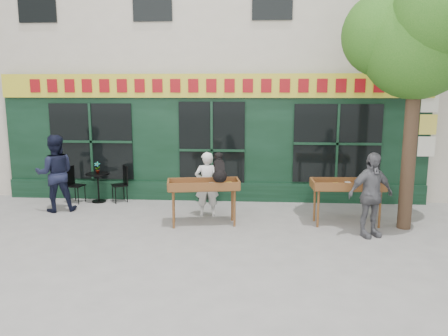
{
  "coord_description": "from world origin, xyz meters",
  "views": [
    {
      "loc": [
        1.12,
        -8.87,
        2.9
      ],
      "look_at": [
        0.45,
        0.5,
        1.21
      ],
      "focal_mm": 35.0,
      "sensor_mm": 36.0,
      "label": 1
    }
  ],
  "objects_px": {
    "dog": "(219,167)",
    "man_right": "(371,195)",
    "woman": "(207,184)",
    "bistro_table": "(98,182)",
    "book_cart_right": "(347,188)",
    "book_cart_center": "(203,188)",
    "man_left": "(55,173)"
  },
  "relations": [
    {
      "from": "dog",
      "to": "man_right",
      "type": "xyz_separation_m",
      "value": [
        3.05,
        -0.48,
        -0.44
      ]
    },
    {
      "from": "man_right",
      "to": "bistro_table",
      "type": "bearing_deg",
      "value": 138.18
    },
    {
      "from": "woman",
      "to": "book_cart_right",
      "type": "relative_size",
      "value": 0.99
    },
    {
      "from": "woman",
      "to": "man_left",
      "type": "distance_m",
      "value": 3.68
    },
    {
      "from": "woman",
      "to": "bistro_table",
      "type": "distance_m",
      "value": 3.16
    },
    {
      "from": "woman",
      "to": "man_right",
      "type": "xyz_separation_m",
      "value": [
        3.4,
        -1.18,
        0.1
      ]
    },
    {
      "from": "man_left",
      "to": "woman",
      "type": "bearing_deg",
      "value": 154.72
    },
    {
      "from": "woman",
      "to": "man_left",
      "type": "xyz_separation_m",
      "value": [
        -3.67,
        0.17,
        0.17
      ]
    },
    {
      "from": "dog",
      "to": "woman",
      "type": "relative_size",
      "value": 0.4
    },
    {
      "from": "dog",
      "to": "book_cart_right",
      "type": "xyz_separation_m",
      "value": [
        2.75,
        0.27,
        -0.47
      ]
    },
    {
      "from": "dog",
      "to": "bistro_table",
      "type": "distance_m",
      "value": 3.84
    },
    {
      "from": "man_left",
      "to": "man_right",
      "type": "bearing_deg",
      "value": 146.54
    },
    {
      "from": "dog",
      "to": "book_cart_center",
      "type": "bearing_deg",
      "value": 162.19
    },
    {
      "from": "bistro_table",
      "to": "woman",
      "type": "bearing_deg",
      "value": -19.82
    },
    {
      "from": "dog",
      "to": "man_left",
      "type": "relative_size",
      "value": 0.32
    },
    {
      "from": "dog",
      "to": "man_left",
      "type": "height_order",
      "value": "man_left"
    },
    {
      "from": "woman",
      "to": "book_cart_center",
      "type": "bearing_deg",
      "value": 80.32
    },
    {
      "from": "woman",
      "to": "book_cart_right",
      "type": "distance_m",
      "value": 3.13
    },
    {
      "from": "book_cart_center",
      "to": "woman",
      "type": "bearing_deg",
      "value": 80.32
    },
    {
      "from": "woman",
      "to": "man_right",
      "type": "height_order",
      "value": "man_right"
    },
    {
      "from": "woman",
      "to": "man_right",
      "type": "relative_size",
      "value": 0.89
    },
    {
      "from": "bistro_table",
      "to": "man_left",
      "type": "relative_size",
      "value": 0.41
    },
    {
      "from": "dog",
      "to": "bistro_table",
      "type": "relative_size",
      "value": 0.79
    },
    {
      "from": "dog",
      "to": "book_cart_right",
      "type": "bearing_deg",
      "value": -4.1
    },
    {
      "from": "man_left",
      "to": "bistro_table",
      "type": "bearing_deg",
      "value": -150.5
    },
    {
      "from": "bistro_table",
      "to": "book_cart_center",
      "type": "bearing_deg",
      "value": -30.08
    },
    {
      "from": "bistro_table",
      "to": "book_cart_right",
      "type": "bearing_deg",
      "value": -13.91
    },
    {
      "from": "woman",
      "to": "bistro_table",
      "type": "xyz_separation_m",
      "value": [
        -2.97,
        1.07,
        -0.21
      ]
    },
    {
      "from": "book_cart_right",
      "to": "woman",
      "type": "bearing_deg",
      "value": 169.72
    },
    {
      "from": "book_cart_center",
      "to": "bistro_table",
      "type": "height_order",
      "value": "book_cart_center"
    },
    {
      "from": "book_cart_right",
      "to": "bistro_table",
      "type": "relative_size",
      "value": 2.01
    },
    {
      "from": "book_cart_right",
      "to": "bistro_table",
      "type": "bearing_deg",
      "value": 163.76
    }
  ]
}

